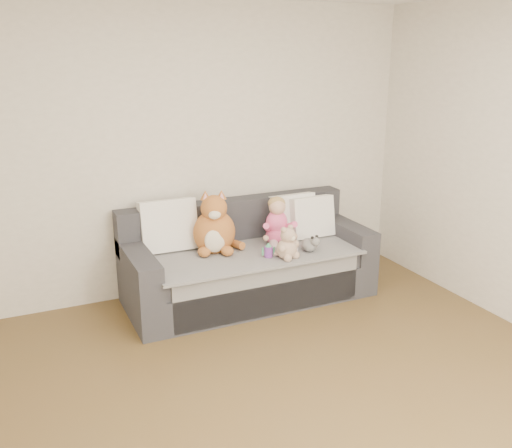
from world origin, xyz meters
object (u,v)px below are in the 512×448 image
at_px(sofa, 247,265).
at_px(teddy_bear, 288,245).
at_px(toddler, 278,225).
at_px(sippy_cup, 268,250).
at_px(plush_cat, 215,229).

distance_m(sofa, teddy_bear, 0.53).
relative_size(toddler, teddy_bear, 1.55).
height_order(teddy_bear, sippy_cup, teddy_bear).
bearing_deg(sofa, plush_cat, 173.35).
relative_size(sofa, plush_cat, 3.82).
xyz_separation_m(plush_cat, sippy_cup, (0.36, -0.33, -0.14)).
bearing_deg(sippy_cup, toddler, 49.76).
bearing_deg(sippy_cup, plush_cat, 137.18).
height_order(sofa, teddy_bear, sofa).
bearing_deg(sofa, teddy_bear, -62.95).
bearing_deg(toddler, teddy_bear, -89.02).
xyz_separation_m(sofa, sippy_cup, (0.07, -0.30, 0.23)).
xyz_separation_m(plush_cat, teddy_bear, (0.50, -0.43, -0.09)).
xyz_separation_m(sofa, plush_cat, (-0.29, 0.03, 0.37)).
xyz_separation_m(sofa, teddy_bear, (0.20, -0.40, 0.28)).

